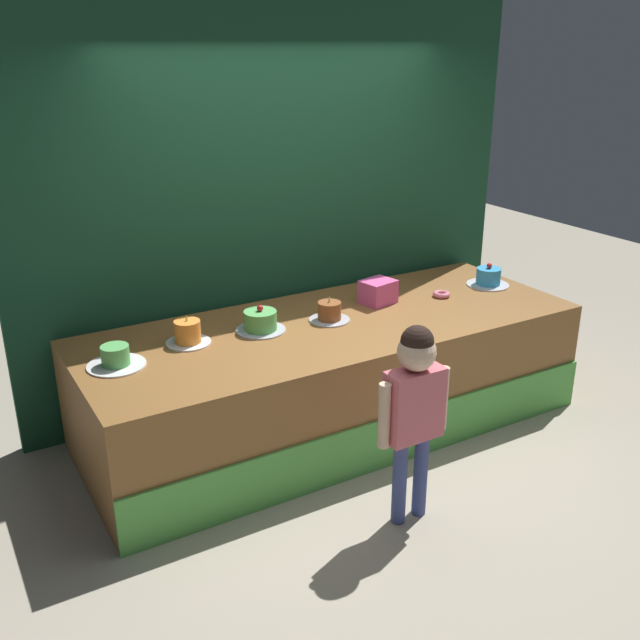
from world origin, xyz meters
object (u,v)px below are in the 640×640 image
(pink_box, at_px, (378,292))
(cake_right, at_px, (329,312))
(cake_far_right, at_px, (488,278))
(cake_center, at_px, (260,322))
(donut, at_px, (441,294))
(cake_left, at_px, (188,333))
(cake_far_left, at_px, (116,358))
(child_figure, at_px, (414,398))

(pink_box, distance_m, cake_right, 0.49)
(pink_box, xyz_separation_m, cake_far_right, (0.95, -0.10, -0.02))
(pink_box, distance_m, cake_center, 0.95)
(donut, height_order, cake_left, cake_left)
(cake_far_left, height_order, cake_center, cake_center)
(cake_far_left, bearing_deg, pink_box, 3.51)
(cake_left, distance_m, cake_right, 0.95)
(cake_far_left, distance_m, cake_center, 0.95)
(pink_box, height_order, donut, pink_box)
(donut, height_order, cake_right, cake_right)
(child_figure, bearing_deg, cake_far_left, 136.96)
(child_figure, distance_m, cake_far_right, 1.99)
(child_figure, xyz_separation_m, cake_far_right, (1.60, 1.18, 0.08))
(child_figure, relative_size, cake_center, 3.60)
(cake_far_left, relative_size, cake_right, 1.23)
(cake_left, bearing_deg, donut, -3.51)
(cake_center, distance_m, cake_right, 0.48)
(pink_box, bearing_deg, cake_left, -179.53)
(cake_right, bearing_deg, cake_far_right, 0.81)
(donut, distance_m, cake_far_left, 2.37)
(cake_center, bearing_deg, child_figure, -76.45)
(cake_far_right, bearing_deg, pink_box, 173.89)
(cake_far_right, bearing_deg, cake_far_left, -179.70)
(cake_left, xyz_separation_m, cake_center, (0.47, -0.04, -0.00))
(cake_far_left, height_order, cake_far_right, cake_far_right)
(child_figure, height_order, cake_left, child_figure)
(child_figure, height_order, cake_right, child_figure)
(cake_left, bearing_deg, pink_box, 0.47)
(cake_right, bearing_deg, pink_box, 14.39)
(child_figure, xyz_separation_m, cake_center, (-0.30, 1.23, 0.08))
(cake_left, relative_size, cake_center, 0.86)
(cake_center, xyz_separation_m, cake_far_right, (1.90, -0.05, -0.00))
(donut, bearing_deg, cake_far_right, 3.21)
(donut, distance_m, cake_center, 1.42)
(cake_far_left, xyz_separation_m, cake_center, (0.95, 0.06, 0.01))
(cake_far_left, bearing_deg, cake_far_right, 0.30)
(cake_far_left, distance_m, cake_far_right, 2.84)
(pink_box, xyz_separation_m, donut, (0.47, -0.13, -0.06))
(donut, bearing_deg, cake_left, 176.49)
(cake_right, bearing_deg, cake_center, 171.68)
(cake_left, height_order, cake_far_right, cake_left)
(pink_box, xyz_separation_m, cake_center, (-0.95, -0.05, -0.02))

